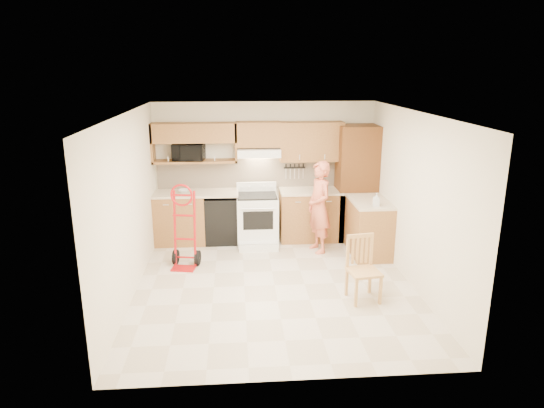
{
  "coord_description": "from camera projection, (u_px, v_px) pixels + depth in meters",
  "views": [
    {
      "loc": [
        -0.54,
        -6.49,
        3.09
      ],
      "look_at": [
        0.0,
        0.5,
        1.1
      ],
      "focal_mm": 31.96,
      "sensor_mm": 36.0,
      "label": 1
    }
  ],
  "objects": [
    {
      "name": "lower_cab_left",
      "position": [
        180.0,
        219.0,
        8.74
      ],
      "size": [
        0.9,
        0.6,
        0.9
      ],
      "primitive_type": "cube",
      "color": "olive",
      "rests_on": "ground"
    },
    {
      "name": "wall_right",
      "position": [
        415.0,
        200.0,
        6.91
      ],
      "size": [
        0.02,
        4.5,
        2.5
      ],
      "primitive_type": "cube",
      "color": "beige",
      "rests_on": "ground"
    },
    {
      "name": "bowl",
      "position": [
        184.0,
        191.0,
        8.61
      ],
      "size": [
        0.21,
        0.21,
        0.05
      ],
      "primitive_type": "imported",
      "rotation": [
        0.0,
        0.0,
        -0.05
      ],
      "color": "white",
      "rests_on": "countertop_left"
    },
    {
      "name": "backsplash",
      "position": [
        265.0,
        173.0,
        8.92
      ],
      "size": [
        3.92,
        0.03,
        0.55
      ],
      "primitive_type": "cube",
      "color": "beige",
      "rests_on": "wall_back"
    },
    {
      "name": "wall_left",
      "position": [
        129.0,
        206.0,
        6.62
      ],
      "size": [
        0.02,
        4.5,
        2.5
      ],
      "primitive_type": "cube",
      "color": "beige",
      "rests_on": "ground"
    },
    {
      "name": "range",
      "position": [
        257.0,
        216.0,
        8.62
      ],
      "size": [
        0.72,
        0.95,
        1.07
      ],
      "primitive_type": null,
      "color": "white",
      "rests_on": "ground"
    },
    {
      "name": "countertop_right",
      "position": [
        311.0,
        191.0,
        8.79
      ],
      "size": [
        1.14,
        0.63,
        0.04
      ],
      "primitive_type": "cube",
      "color": "beige",
      "rests_on": "lower_cab_right"
    },
    {
      "name": "floor",
      "position": [
        275.0,
        286.0,
        7.11
      ],
      "size": [
        4.0,
        4.5,
        0.02
      ],
      "primitive_type": "cube",
      "color": "beige",
      "rests_on": "ground"
    },
    {
      "name": "upper_cab_left",
      "position": [
        194.0,
        133.0,
        8.47
      ],
      "size": [
        1.5,
        0.33,
        0.34
      ],
      "primitive_type": "cube",
      "color": "olive",
      "rests_on": "wall_back"
    },
    {
      "name": "soap_bottle",
      "position": [
        376.0,
        200.0,
        7.73
      ],
      "size": [
        0.11,
        0.11,
        0.21
      ],
      "primitive_type": "imported",
      "rotation": [
        0.0,
        0.0,
        -0.12
      ],
      "color": "white",
      "rests_on": "countertop_return"
    },
    {
      "name": "wall_back",
      "position": [
        265.0,
        170.0,
        8.93
      ],
      "size": [
        4.0,
        0.02,
        2.5
      ],
      "primitive_type": "cube",
      "color": "beige",
      "rests_on": "ground"
    },
    {
      "name": "upper_cab_center",
      "position": [
        258.0,
        134.0,
        8.57
      ],
      "size": [
        0.76,
        0.33,
        0.44
      ],
      "primitive_type": "cube",
      "color": "olive",
      "rests_on": "wall_back"
    },
    {
      "name": "microwave",
      "position": [
        189.0,
        152.0,
        8.56
      ],
      "size": [
        0.58,
        0.43,
        0.3
      ],
      "primitive_type": "imported",
      "rotation": [
        0.0,
        0.0,
        -0.11
      ],
      "color": "black",
      "rests_on": "upper_shelf_mw"
    },
    {
      "name": "upper_shelf_mw",
      "position": [
        195.0,
        161.0,
        8.61
      ],
      "size": [
        1.5,
        0.33,
        0.04
      ],
      "primitive_type": "cube",
      "color": "olive",
      "rests_on": "wall_back"
    },
    {
      "name": "upper_cab_right",
      "position": [
        311.0,
        142.0,
        8.68
      ],
      "size": [
        1.14,
        0.33,
        0.7
      ],
      "primitive_type": "cube",
      "color": "olive",
      "rests_on": "wall_back"
    },
    {
      "name": "knife_strip",
      "position": [
        295.0,
        171.0,
        8.92
      ],
      "size": [
        0.4,
        0.05,
        0.29
      ],
      "primitive_type": null,
      "color": "black",
      "rests_on": "backsplash"
    },
    {
      "name": "countertop_left",
      "position": [
        196.0,
        193.0,
        8.63
      ],
      "size": [
        1.5,
        0.63,
        0.04
      ],
      "primitive_type": "cube",
      "color": "beige",
      "rests_on": "lower_cab_left"
    },
    {
      "name": "dishwasher",
      "position": [
        222.0,
        219.0,
        8.8
      ],
      "size": [
        0.6,
        0.6,
        0.85
      ],
      "primitive_type": "cube",
      "color": "black",
      "rests_on": "ground"
    },
    {
      "name": "ceiling",
      "position": [
        275.0,
        112.0,
        6.42
      ],
      "size": [
        4.0,
        4.5,
        0.02
      ],
      "primitive_type": "cube",
      "color": "white",
      "rests_on": "ground"
    },
    {
      "name": "dining_chair",
      "position": [
        364.0,
        269.0,
        6.55
      ],
      "size": [
        0.46,
        0.49,
        0.9
      ],
      "primitive_type": null,
      "rotation": [
        0.0,
        0.0,
        0.14
      ],
      "color": "#BB854A",
      "rests_on": "ground"
    },
    {
      "name": "wall_front",
      "position": [
        294.0,
        268.0,
        4.6
      ],
      "size": [
        4.0,
        0.02,
        2.5
      ],
      "primitive_type": "cube",
      "color": "beige",
      "rests_on": "ground"
    },
    {
      "name": "range_hood",
      "position": [
        259.0,
        152.0,
        8.59
      ],
      "size": [
        0.76,
        0.46,
        0.14
      ],
      "primitive_type": "cube",
      "color": "white",
      "rests_on": "wall_back"
    },
    {
      "name": "pantry_tall",
      "position": [
        356.0,
        183.0,
        8.81
      ],
      "size": [
        0.7,
        0.6,
        2.1
      ],
      "primitive_type": "cube",
      "color": "#542E13",
      "rests_on": "ground"
    },
    {
      "name": "hand_truck",
      "position": [
        183.0,
        231.0,
        7.59
      ],
      "size": [
        0.55,
        0.52,
        1.23
      ],
      "primitive_type": null,
      "rotation": [
        0.0,
        0.0,
        -0.18
      ],
      "color": "red",
      "rests_on": "ground"
    },
    {
      "name": "person",
      "position": [
        319.0,
        207.0,
        8.22
      ],
      "size": [
        0.52,
        0.66,
        1.58
      ],
      "primitive_type": "imported",
      "rotation": [
        0.0,
        0.0,
        -1.29
      ],
      "color": "#D66748",
      "rests_on": "ground"
    },
    {
      "name": "cab_return_right",
      "position": [
        369.0,
        228.0,
        8.21
      ],
      "size": [
        0.6,
        1.0,
        0.9
      ],
      "primitive_type": "cube",
      "color": "olive",
      "rests_on": "ground"
    },
    {
      "name": "countertop_return",
      "position": [
        370.0,
        202.0,
        8.08
      ],
      "size": [
        0.63,
        1.0,
        0.04
      ],
      "primitive_type": "cube",
      "color": "beige",
      "rests_on": "cab_return_right"
    },
    {
      "name": "lower_cab_right",
      "position": [
        311.0,
        216.0,
        8.92
      ],
      "size": [
        1.14,
        0.6,
        0.9
      ],
      "primitive_type": "cube",
      "color": "olive",
      "rests_on": "ground"
    }
  ]
}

